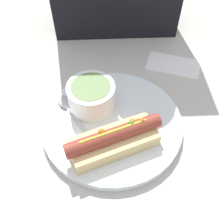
{
  "coord_description": "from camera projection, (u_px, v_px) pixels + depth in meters",
  "views": [
    {
      "loc": [
        -0.02,
        -0.32,
        0.44
      ],
      "look_at": [
        0.0,
        0.0,
        0.05
      ],
      "focal_mm": 42.0,
      "sensor_mm": 36.0,
      "label": 1
    }
  ],
  "objects": [
    {
      "name": "spoon",
      "position": [
        68.0,
        108.0,
        0.55
      ],
      "size": [
        0.09,
        0.13,
        0.01
      ],
      "rotation": [
        0.0,
        0.0,
        2.11
      ],
      "color": "#B7B7BC",
      "rests_on": "dinner_plate"
    },
    {
      "name": "ground_plane",
      "position": [
        112.0,
        126.0,
        0.55
      ],
      "size": [
        4.0,
        4.0,
        0.0
      ],
      "primitive_type": "plane",
      "color": "#BCB7AD"
    },
    {
      "name": "hot_dog",
      "position": [
        111.0,
        140.0,
        0.48
      ],
      "size": [
        0.18,
        0.11,
        0.06
      ],
      "rotation": [
        0.0,
        0.0,
        0.35
      ],
      "color": "#E5C17F",
      "rests_on": "dinner_plate"
    },
    {
      "name": "dinner_plate",
      "position": [
        112.0,
        123.0,
        0.54
      ],
      "size": [
        0.29,
        0.29,
        0.02
      ],
      "color": "white",
      "rests_on": "ground_plane"
    },
    {
      "name": "napkin",
      "position": [
        173.0,
        64.0,
        0.66
      ],
      "size": [
        0.15,
        0.11,
        0.01
      ],
      "rotation": [
        0.0,
        0.0,
        -0.35
      ],
      "color": "white",
      "rests_on": "ground_plane"
    },
    {
      "name": "soup_bowl",
      "position": [
        91.0,
        95.0,
        0.54
      ],
      "size": [
        0.1,
        0.1,
        0.06
      ],
      "color": "white",
      "rests_on": "dinner_plate"
    }
  ]
}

